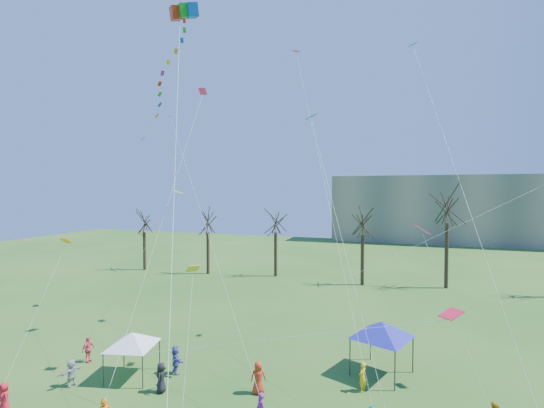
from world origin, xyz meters
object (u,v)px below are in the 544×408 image
(canopy_tent_white, at_px, (132,339))
(canopy_tent_blue, at_px, (382,330))
(distant_building, at_px, (471,209))
(big_box_kite, at_px, (169,81))

(canopy_tent_white, xyz_separation_m, canopy_tent_blue, (14.69, 5.43, 0.45))
(canopy_tent_blue, bearing_deg, canopy_tent_white, -159.69)
(distant_building, relative_size, big_box_kite, 2.42)
(big_box_kite, bearing_deg, canopy_tent_blue, 16.89)
(distant_building, bearing_deg, canopy_tent_white, -112.33)
(distant_building, distance_m, canopy_tent_white, 81.13)
(distant_building, distance_m, canopy_tent_blue, 71.45)
(distant_building, bearing_deg, big_box_kite, -111.53)
(big_box_kite, height_order, canopy_tent_white, big_box_kite)
(distant_building, relative_size, canopy_tent_blue, 14.39)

